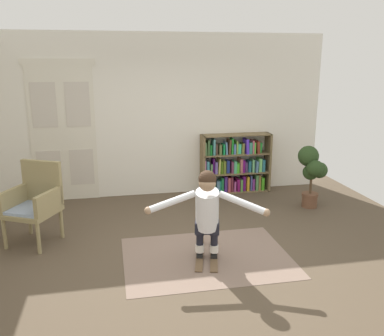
{
  "coord_description": "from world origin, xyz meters",
  "views": [
    {
      "loc": [
        -0.94,
        -4.83,
        2.43
      ],
      "look_at": [
        0.09,
        0.34,
        1.05
      ],
      "focal_mm": 38.8,
      "sensor_mm": 36.0,
      "label": 1
    }
  ],
  "objects_px": {
    "wicker_chair": "(35,201)",
    "potted_plant": "(312,170)",
    "person_skier": "(207,209)",
    "bookshelf": "(235,166)",
    "skis_pair": "(207,254)"
  },
  "relations": [
    {
      "from": "wicker_chair",
      "to": "potted_plant",
      "type": "distance_m",
      "value": 4.35
    },
    {
      "from": "potted_plant",
      "to": "wicker_chair",
      "type": "bearing_deg",
      "value": -172.91
    },
    {
      "from": "potted_plant",
      "to": "person_skier",
      "type": "xyz_separation_m",
      "value": [
        -2.18,
        -1.6,
        0.05
      ]
    },
    {
      "from": "bookshelf",
      "to": "potted_plant",
      "type": "distance_m",
      "value": 1.48
    },
    {
      "from": "bookshelf",
      "to": "wicker_chair",
      "type": "relative_size",
      "value": 1.19
    },
    {
      "from": "skis_pair",
      "to": "person_skier",
      "type": "height_order",
      "value": "person_skier"
    },
    {
      "from": "wicker_chair",
      "to": "potted_plant",
      "type": "height_order",
      "value": "wicker_chair"
    },
    {
      "from": "potted_plant",
      "to": "bookshelf",
      "type": "bearing_deg",
      "value": 133.41
    },
    {
      "from": "potted_plant",
      "to": "skis_pair",
      "type": "height_order",
      "value": "potted_plant"
    },
    {
      "from": "skis_pair",
      "to": "person_skier",
      "type": "distance_m",
      "value": 0.7
    },
    {
      "from": "wicker_chair",
      "to": "potted_plant",
      "type": "xyz_separation_m",
      "value": [
        4.32,
        0.54,
        0.07
      ]
    },
    {
      "from": "wicker_chair",
      "to": "potted_plant",
      "type": "relative_size",
      "value": 1.05
    },
    {
      "from": "bookshelf",
      "to": "wicker_chair",
      "type": "height_order",
      "value": "bookshelf"
    },
    {
      "from": "skis_pair",
      "to": "person_skier",
      "type": "xyz_separation_m",
      "value": [
        -0.04,
        -0.15,
        0.68
      ]
    },
    {
      "from": "potted_plant",
      "to": "person_skier",
      "type": "distance_m",
      "value": 2.7
    }
  ]
}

